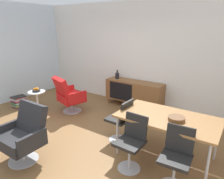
{
  "coord_description": "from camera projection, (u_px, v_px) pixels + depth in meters",
  "views": [
    {
      "loc": [
        2.6,
        -2.45,
        2.15
      ],
      "look_at": [
        0.43,
        0.72,
        0.96
      ],
      "focal_mm": 32.89,
      "sensor_mm": 36.0,
      "label": 1
    }
  ],
  "objects": [
    {
      "name": "ground_plane",
      "position": [
        73.0,
        142.0,
        3.97
      ],
      "size": [
        8.32,
        8.32,
        0.0
      ],
      "primitive_type": "plane",
      "color": "brown"
    },
    {
      "name": "wall_back",
      "position": [
        138.0,
        55.0,
        5.6
      ],
      "size": [
        6.8,
        0.12,
        2.8
      ],
      "primitive_type": "cube",
      "color": "white",
      "rests_on": "ground_plane"
    },
    {
      "name": "sideboard",
      "position": [
        134.0,
        91.0,
        5.6
      ],
      "size": [
        1.6,
        0.45,
        0.72
      ],
      "color": "brown",
      "rests_on": "ground_plane"
    },
    {
      "name": "vase_cobalt",
      "position": [
        117.0,
        76.0,
        5.79
      ],
      "size": [
        0.12,
        0.12,
        0.25
      ],
      "color": "black",
      "rests_on": "sideboard"
    },
    {
      "name": "dining_table",
      "position": [
        168.0,
        119.0,
        3.34
      ],
      "size": [
        1.6,
        0.9,
        0.74
      ],
      "color": "olive",
      "rests_on": "ground_plane"
    },
    {
      "name": "wooden_bowl_on_table",
      "position": [
        177.0,
        119.0,
        3.19
      ],
      "size": [
        0.26,
        0.26,
        0.06
      ],
      "primitive_type": "cylinder",
      "color": "brown",
      "rests_on": "dining_table"
    },
    {
      "name": "dining_chair_front_right",
      "position": [
        177.0,
        156.0,
        2.78
      ],
      "size": [
        0.43,
        0.45,
        0.86
      ],
      "color": "black",
      "rests_on": "ground_plane"
    },
    {
      "name": "dining_chair_near_window",
      "position": [
        121.0,
        119.0,
        3.88
      ],
      "size": [
        0.44,
        0.41,
        0.86
      ],
      "color": "black",
      "rests_on": "ground_plane"
    },
    {
      "name": "dining_chair_front_left",
      "position": [
        132.0,
        140.0,
        3.15
      ],
      "size": [
        0.41,
        0.44,
        0.86
      ],
      "color": "black",
      "rests_on": "ground_plane"
    },
    {
      "name": "lounge_chair_red",
      "position": [
        69.0,
        95.0,
        5.24
      ],
      "size": [
        0.84,
        0.81,
        0.95
      ],
      "color": "red",
      "rests_on": "ground_plane"
    },
    {
      "name": "armchair_black_shell",
      "position": [
        24.0,
        134.0,
        3.35
      ],
      "size": [
        0.72,
        0.66,
        0.95
      ],
      "color": "#262628",
      "rests_on": "ground_plane"
    },
    {
      "name": "side_table_round",
      "position": [
        37.0,
        99.0,
        5.38
      ],
      "size": [
        0.44,
        0.44,
        0.52
      ],
      "color": "white",
      "rests_on": "ground_plane"
    },
    {
      "name": "fruit_bowl",
      "position": [
        36.0,
        90.0,
        5.31
      ],
      "size": [
        0.2,
        0.2,
        0.11
      ],
      "color": "#262628",
      "rests_on": "side_table_round"
    },
    {
      "name": "magazine_stack",
      "position": [
        19.0,
        101.0,
        5.69
      ],
      "size": [
        0.33,
        0.4,
        0.29
      ],
      "color": "#262626",
      "rests_on": "ground_plane"
    }
  ]
}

